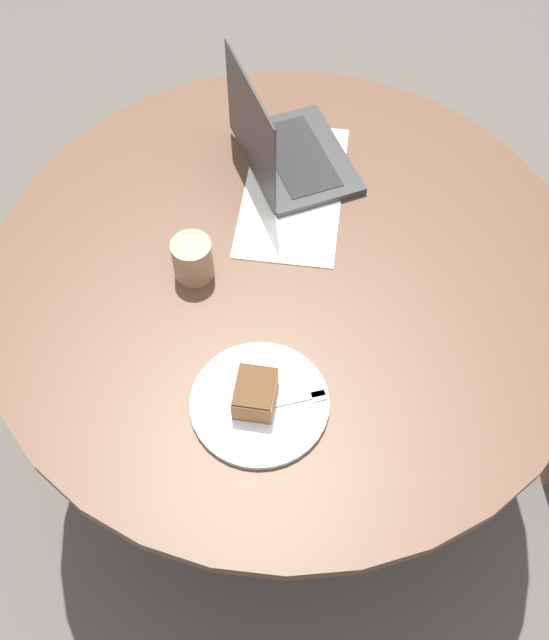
{
  "coord_description": "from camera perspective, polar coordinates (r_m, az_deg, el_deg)",
  "views": [
    {
      "loc": [
        -0.86,
        0.37,
        1.98
      ],
      "look_at": [
        -0.14,
        0.08,
        0.81
      ],
      "focal_mm": 42.0,
      "sensor_mm": 36.0,
      "label": 1
    }
  ],
  "objects": [
    {
      "name": "laptop",
      "position": [
        1.69,
        0.75,
        12.84
      ],
      "size": [
        0.3,
        0.22,
        0.25
      ],
      "rotation": [
        0.0,
        0.0,
        9.41
      ],
      "color": "#2D2D2D",
      "rests_on": "dining_table"
    },
    {
      "name": "coffee_glass",
      "position": [
        1.5,
        -6.26,
        4.64
      ],
      "size": [
        0.08,
        0.08,
        0.09
      ],
      "color": "#997556",
      "rests_on": "dining_table"
    },
    {
      "name": "plate",
      "position": [
        1.36,
        -1.15,
        -6.35
      ],
      "size": [
        0.25,
        0.25,
        0.01
      ],
      "color": "silver",
      "rests_on": "dining_table"
    },
    {
      "name": "fork",
      "position": [
        1.35,
        1.18,
        -6.16
      ],
      "size": [
        0.04,
        0.17,
        0.0
      ],
      "rotation": [
        0.0,
        0.0,
        4.58
      ],
      "color": "silver",
      "rests_on": "plate"
    },
    {
      "name": "paper_document",
      "position": [
        1.67,
        1.44,
        9.86
      ],
      "size": [
        0.46,
        0.39,
        0.0
      ],
      "rotation": [
        0.0,
        0.0,
        -0.51
      ],
      "color": "white",
      "rests_on": "dining_table"
    },
    {
      "name": "dining_table",
      "position": [
        1.64,
        0.95,
        1.34
      ],
      "size": [
        1.24,
        1.24,
        0.77
      ],
      "color": "#4C3323",
      "rests_on": "ground_plane"
    },
    {
      "name": "cake_slice",
      "position": [
        1.33,
        -1.48,
        -5.59
      ],
      "size": [
        0.11,
        0.11,
        0.05
      ],
      "rotation": [
        0.0,
        0.0,
        2.61
      ],
      "color": "brown",
      "rests_on": "plate"
    },
    {
      "name": "ground_plane",
      "position": [
        2.19,
        0.72,
        -8.22
      ],
      "size": [
        12.0,
        12.0,
        0.0
      ],
      "primitive_type": "plane",
      "color": "#4C4742"
    }
  ]
}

